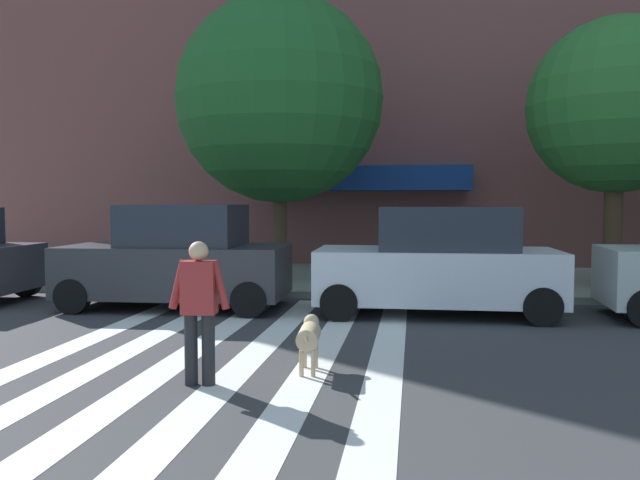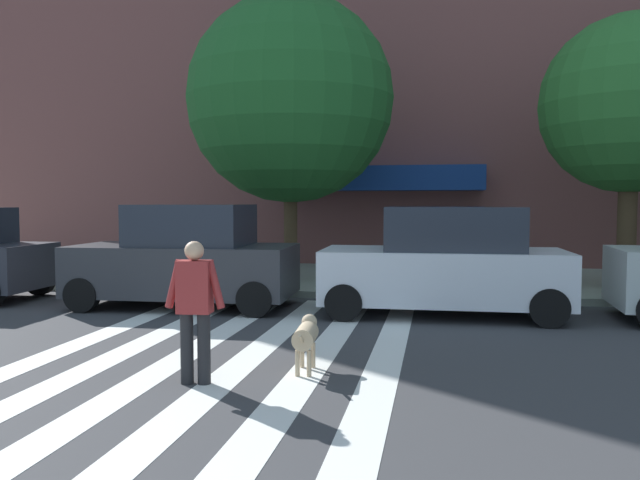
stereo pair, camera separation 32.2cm
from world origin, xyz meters
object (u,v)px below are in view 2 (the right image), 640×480
object	(u,v)px
parked_car_behind_first	(186,259)
pedestrian_dog_walker	(195,304)
parked_car_third_in_line	(445,263)
dog_on_leash	(306,335)
street_tree_middle	(630,105)
street_tree_nearest	(290,100)

from	to	relation	value
parked_car_behind_first	pedestrian_dog_walker	size ratio (longest dim) A/B	2.66
pedestrian_dog_walker	parked_car_third_in_line	bearing A→B (deg)	60.17
parked_car_behind_first	dog_on_leash	size ratio (longest dim) A/B	4.44
parked_car_behind_first	street_tree_middle	bearing A→B (deg)	19.43
street_tree_nearest	dog_on_leash	distance (m)	8.97
pedestrian_dog_walker	street_tree_middle	bearing A→B (deg)	50.15
parked_car_behind_first	dog_on_leash	world-z (taller)	parked_car_behind_first
street_tree_middle	street_tree_nearest	bearing A→B (deg)	177.48
dog_on_leash	parked_car_behind_first	bearing A→B (deg)	128.13
parked_car_behind_first	street_tree_middle	xyz separation A→B (m)	(8.97, 3.16, 3.23)
parked_car_third_in_line	dog_on_leash	xyz separation A→B (m)	(-1.72, -4.21, -0.51)
parked_car_third_in_line	dog_on_leash	world-z (taller)	parked_car_third_in_line
street_tree_nearest	street_tree_middle	size ratio (longest dim) A/B	1.16
street_tree_middle	parked_car_third_in_line	bearing A→B (deg)	-141.25
street_tree_nearest	pedestrian_dog_walker	xyz separation A→B (m)	(0.87, -8.48, -3.64)
parked_car_behind_first	street_tree_middle	world-z (taller)	street_tree_middle
street_tree_middle	pedestrian_dog_walker	distance (m)	11.09
parked_car_third_in_line	parked_car_behind_first	bearing A→B (deg)	179.99
street_tree_middle	pedestrian_dog_walker	bearing A→B (deg)	-129.85
parked_car_third_in_line	pedestrian_dog_walker	bearing A→B (deg)	-119.83
parked_car_behind_first	parked_car_third_in_line	distance (m)	5.02
parked_car_behind_first	street_tree_nearest	distance (m)	5.19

